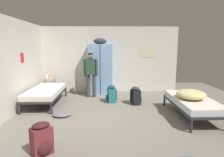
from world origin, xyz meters
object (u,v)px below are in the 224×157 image
Objects in this scene: person_traveler at (91,71)px; backpack_maroon at (42,139)px; backpack_teal at (111,94)px; backpack_black at (136,96)px; bed_right at (192,102)px; lotion_bottle at (51,77)px; bed_left_rear at (46,92)px; water_bottle at (47,76)px; shelf_unit at (49,85)px; clothes_pile_grey at (62,114)px; locker_bank at (100,68)px; bedding_heap at (191,94)px.

backpack_maroon is at bearing -98.19° from person_traveler.
backpack_teal is 1.00× the size of backpack_black.
bed_right is 4.88m from lotion_bottle.
water_bottle reaches higher than bed_left_rear.
shelf_unit is 4.23m from backpack_maroon.
backpack_black reaches higher than clothes_pile_grey.
locker_bank is at bearing 3.61° from shelf_unit.
lotion_bottle is at bearing -29.74° from shelf_unit.
bed_right is 3.33m from clothes_pile_grey.
lotion_bottle is 2.48m from backpack_teal.
water_bottle is 2.65m from backpack_teal.
lotion_bottle is 0.30× the size of backpack_maroon.
bed_right is 4.22m from bed_left_rear.
backpack_black is (-1.26, 1.11, -0.12)m from bed_right.
person_traveler is (-2.64, 2.09, 0.34)m from bedding_heap.
person_traveler is 1.74m from water_bottle.
lotion_bottle is 4.19m from backpack_maroon.
water_bottle reaches higher than clothes_pile_grey.
clothes_pile_grey is at bearing -136.70° from backpack_teal.
water_bottle is at bearing 149.39° from bedding_heap.
locker_bank reaches higher than bedding_heap.
shelf_unit is 0.30× the size of bed_right.
backpack_black is at bearing -18.21° from backpack_teal.
shelf_unit is 1.04× the size of backpack_teal.
shelf_unit is at bearing 101.18° from bed_left_rear.
bedding_heap is 1.38× the size of backpack_black.
locker_bank is at bearing 131.28° from bedding_heap.
lotion_bottle reaches higher than backpack_black.
water_bottle is 4.29m from backpack_maroon.
water_bottle is (-0.08, 0.02, 0.34)m from shelf_unit.
bed_left_rear is 3.45× the size of backpack_black.
bed_left_rear is 1.33m from clothes_pile_grey.
water_bottle is at bearing 165.96° from shelf_unit.
bedding_heap is 3.38m from person_traveler.
backpack_teal is (-2.01, 1.36, -0.12)m from bed_right.
shelf_unit is at bearing 150.09° from bed_right.
backpack_maroon is (-1.98, -2.74, 0.00)m from backpack_black.
backpack_black is at bearing -24.05° from shelf_unit.
water_bottle is 0.17m from lotion_bottle.
water_bottle is at bearing 104.41° from bed_left_rear.
locker_bank is 1.99m from backpack_black.
bed_right is 2.43m from backpack_teal.
bed_right is 3.43m from person_traveler.
bed_right is (4.29, -2.47, 0.04)m from shelf_unit.
person_traveler reaches higher than bed_right.
bed_right is at bearing -36.92° from person_traveler.
bedding_heap is 3.29m from clothes_pile_grey.
bed_right is at bearing -29.65° from water_bottle.
bed_right is at bearing -47.26° from locker_bank.
person_traveler is at bearing 72.31° from clothes_pile_grey.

